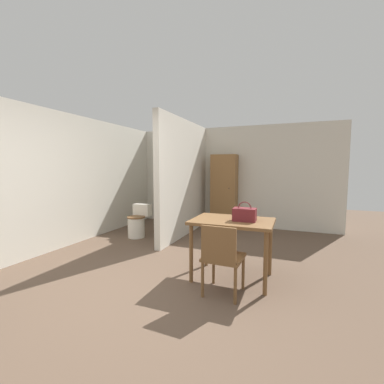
{
  "coord_description": "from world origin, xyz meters",
  "views": [
    {
      "loc": [
        1.68,
        -2.33,
        1.48
      ],
      "look_at": [
        0.08,
        1.7,
        1.07
      ],
      "focal_mm": 24.0,
      "sensor_mm": 36.0,
      "label": 1
    }
  ],
  "objects": [
    {
      "name": "ground_plane",
      "position": [
        0.0,
        0.0,
        0.0
      ],
      "size": [
        16.0,
        16.0,
        0.0
      ],
      "primitive_type": "plane",
      "color": "brown"
    },
    {
      "name": "wall_back",
      "position": [
        0.0,
        4.14,
        1.25
      ],
      "size": [
        5.55,
        0.12,
        2.5
      ],
      "color": "beige",
      "rests_on": "ground_plane"
    },
    {
      "name": "wall_left",
      "position": [
        -2.33,
        2.04,
        1.25
      ],
      "size": [
        0.12,
        5.08,
        2.5
      ],
      "color": "beige",
      "rests_on": "ground_plane"
    },
    {
      "name": "partition_wall",
      "position": [
        -0.55,
        2.84,
        1.25
      ],
      "size": [
        0.12,
        2.49,
        2.5
      ],
      "color": "beige",
      "rests_on": "ground_plane"
    },
    {
      "name": "dining_table",
      "position": [
        0.95,
        0.96,
        0.7
      ],
      "size": [
        1.05,
        0.73,
        0.8
      ],
      "color": "brown",
      "rests_on": "ground_plane"
    },
    {
      "name": "wooden_chair",
      "position": [
        0.94,
        0.46,
        0.47
      ],
      "size": [
        0.46,
        0.46,
        0.84
      ],
      "rotation": [
        0.0,
        0.0,
        -0.04
      ],
      "color": "brown",
      "rests_on": "ground_plane"
    },
    {
      "name": "toilet",
      "position": [
        -1.41,
        2.28,
        0.3
      ],
      "size": [
        0.39,
        0.53,
        0.68
      ],
      "color": "silver",
      "rests_on": "ground_plane"
    },
    {
      "name": "handbag",
      "position": [
        1.11,
        0.94,
        0.89
      ],
      "size": [
        0.29,
        0.18,
        0.25
      ],
      "color": "maroon",
      "rests_on": "dining_table"
    },
    {
      "name": "wooden_cabinet",
      "position": [
        0.08,
        3.87,
        0.9
      ],
      "size": [
        0.61,
        0.41,
        1.8
      ],
      "color": "brown",
      "rests_on": "ground_plane"
    }
  ]
}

